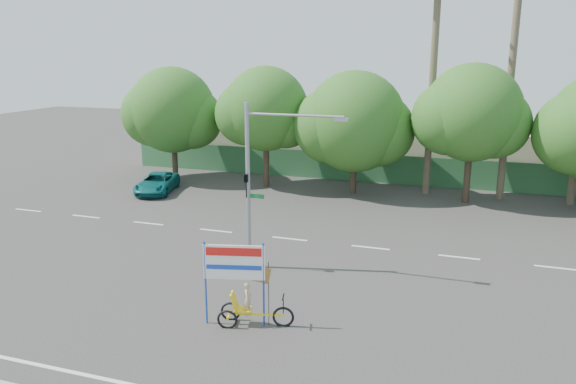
% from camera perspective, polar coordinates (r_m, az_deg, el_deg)
% --- Properties ---
extents(ground, '(120.00, 120.00, 0.00)m').
position_cam_1_polar(ground, '(20.10, -1.62, -12.42)').
color(ground, '#33302D').
rests_on(ground, ground).
extents(fence, '(38.00, 0.08, 2.00)m').
position_cam_1_polar(fence, '(39.68, 9.11, 2.36)').
color(fence, '#336B3D').
rests_on(fence, ground).
extents(building_left, '(12.00, 8.00, 4.00)m').
position_cam_1_polar(building_left, '(46.36, -2.20, 5.48)').
color(building_left, beige).
rests_on(building_left, ground).
extents(building_right, '(14.00, 8.00, 3.60)m').
position_cam_1_polar(building_right, '(43.49, 20.63, 3.74)').
color(building_right, beige).
rests_on(building_right, ground).
extents(tree_far_left, '(7.14, 6.00, 7.96)m').
position_cam_1_polar(tree_far_left, '(40.55, -11.71, 7.89)').
color(tree_far_left, '#473828').
rests_on(tree_far_left, ground).
extents(tree_left, '(6.66, 5.60, 8.07)m').
position_cam_1_polar(tree_left, '(37.51, -2.34, 8.14)').
color(tree_left, '#473828').
rests_on(tree_left, ground).
extents(tree_center, '(7.62, 6.40, 7.85)m').
position_cam_1_polar(tree_center, '(35.90, 6.72, 6.83)').
color(tree_center, '#473828').
rests_on(tree_center, ground).
extents(tree_right, '(6.90, 5.80, 8.36)m').
position_cam_1_polar(tree_right, '(35.06, 18.11, 7.33)').
color(tree_right, '#473828').
rests_on(tree_right, ground).
extents(palm_tall, '(3.73, 3.79, 17.45)m').
position_cam_1_polar(palm_tall, '(36.43, 22.13, 15.49)').
color(palm_tall, '#70604C').
rests_on(palm_tall, ground).
extents(palm_short, '(3.73, 3.79, 14.45)m').
position_cam_1_polar(palm_short, '(36.46, 14.64, 13.52)').
color(palm_short, '#70604C').
rests_on(palm_short, ground).
extents(traffic_signal, '(4.72, 1.10, 7.00)m').
position_cam_1_polar(traffic_signal, '(23.29, -3.37, -0.98)').
color(traffic_signal, gray).
rests_on(traffic_signal, ground).
extents(trike_billboard, '(2.96, 1.10, 2.97)m').
position_cam_1_polar(trike_billboard, '(19.04, -4.57, -10.05)').
color(trike_billboard, black).
rests_on(trike_billboard, ground).
extents(pickup_truck, '(3.10, 4.84, 1.24)m').
position_cam_1_polar(pickup_truck, '(37.52, -13.17, 0.90)').
color(pickup_truck, '#0D6161').
rests_on(pickup_truck, ground).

